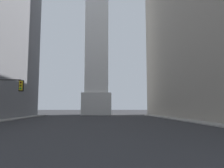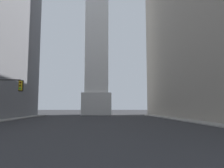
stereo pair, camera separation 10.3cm
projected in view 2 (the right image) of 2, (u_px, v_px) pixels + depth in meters
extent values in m
cube|color=silver|center=(96.00, 104.00, 60.09)|extent=(7.86, 7.86, 5.89)
cylinder|color=black|center=(4.00, 80.00, 25.49)|extent=(3.95, 0.14, 0.14)
cube|color=yellow|center=(21.00, 86.00, 25.53)|extent=(0.37, 0.37, 1.10)
cube|color=black|center=(21.00, 86.00, 25.71)|extent=(0.58, 0.09, 1.32)
sphere|color=#410907|center=(20.00, 83.00, 25.38)|extent=(0.22, 0.22, 0.22)
sphere|color=#483506|center=(20.00, 85.00, 25.35)|extent=(0.22, 0.22, 0.22)
sphere|color=green|center=(20.00, 88.00, 25.31)|extent=(0.22, 0.22, 0.22)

